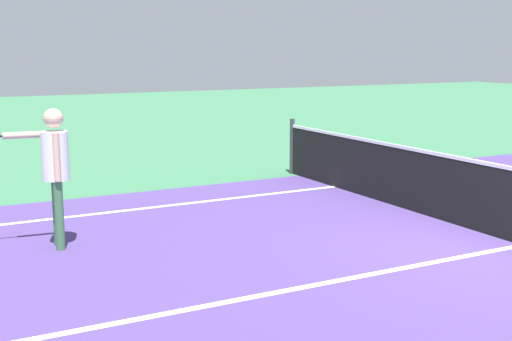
{
  "coord_description": "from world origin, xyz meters",
  "views": [
    {
      "loc": [
        5.68,
        -6.8,
        2.44
      ],
      "look_at": [
        -1.32,
        -3.06,
        1.0
      ],
      "focal_mm": 47.99,
      "sensor_mm": 36.0,
      "label": 1
    }
  ],
  "objects": [
    {
      "name": "player_near",
      "position": [
        -2.64,
        -5.13,
        1.07
      ],
      "size": [
        0.6,
        1.2,
        1.72
      ],
      "color": "#3F7247",
      "rests_on": "ground_plane"
    },
    {
      "name": "line_center_service",
      "position": [
        0.0,
        -3.2,
        0.0
      ],
      "size": [
        0.1,
        6.4,
        0.01
      ],
      "primitive_type": "cube",
      "color": "white",
      "rests_on": "ground_plane"
    }
  ]
}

